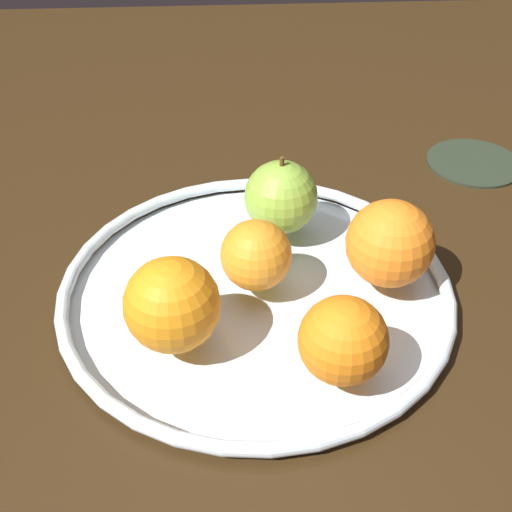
# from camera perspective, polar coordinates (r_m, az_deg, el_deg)

# --- Properties ---
(ground_plane) EXTENTS (1.59, 1.59, 0.04)m
(ground_plane) POSITION_cam_1_polar(r_m,az_deg,el_deg) (0.61, 0.00, -4.95)
(ground_plane) COLOR #32220F
(fruit_bowl) EXTENTS (0.35, 0.35, 0.02)m
(fruit_bowl) POSITION_cam_1_polar(r_m,az_deg,el_deg) (0.59, 0.00, -2.92)
(fruit_bowl) COLOR silver
(fruit_bowl) RESTS_ON ground_plane
(apple) EXTENTS (0.07, 0.07, 0.08)m
(apple) POSITION_cam_1_polar(r_m,az_deg,el_deg) (0.63, 2.16, 5.08)
(apple) COLOR #8AB53C
(apple) RESTS_ON fruit_bowl
(orange_front_left) EXTENTS (0.07, 0.07, 0.07)m
(orange_front_left) POSITION_cam_1_polar(r_m,az_deg,el_deg) (0.49, 7.49, -7.21)
(orange_front_left) COLOR orange
(orange_front_left) RESTS_ON fruit_bowl
(orange_front_right) EXTENTS (0.06, 0.06, 0.06)m
(orange_front_right) POSITION_cam_1_polar(r_m,az_deg,el_deg) (0.57, -0.17, 0.07)
(orange_front_right) COLOR orange
(orange_front_right) RESTS_ON fruit_bowl
(orange_back_left) EXTENTS (0.08, 0.08, 0.08)m
(orange_back_left) POSITION_cam_1_polar(r_m,az_deg,el_deg) (0.58, 11.49, 0.88)
(orange_back_left) COLOR orange
(orange_back_left) RESTS_ON fruit_bowl
(orange_center) EXTENTS (0.08, 0.08, 0.08)m
(orange_center) POSITION_cam_1_polar(r_m,az_deg,el_deg) (0.51, -7.22, -4.18)
(orange_center) COLOR orange
(orange_center) RESTS_ON fruit_bowl
(ambient_coaster) EXTENTS (0.11, 0.11, 0.01)m
(ambient_coaster) POSITION_cam_1_polar(r_m,az_deg,el_deg) (0.83, 18.23, 7.73)
(ambient_coaster) COLOR #273022
(ambient_coaster) RESTS_ON ground_plane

